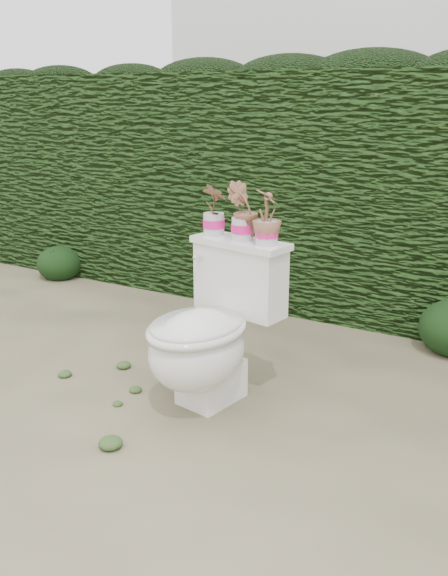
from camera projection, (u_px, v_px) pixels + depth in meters
The scene contains 8 objects.
ground at pixel (268, 394), 3.09m from camera, with size 60.00×60.00×0.00m, color gray.
hedge at pixel (371, 194), 4.18m from camera, with size 8.00×1.00×1.60m, color #294B19.
toilet at pixel (208, 334), 2.91m from camera, with size 0.57×0.75×0.78m.
potted_plant_left at pixel (214, 211), 3.03m from camera, with size 0.13×0.09×0.24m, color #33651F.
potted_plant_center at pixel (242, 213), 2.91m from camera, with size 0.15×0.12×0.27m, color #33651F.
potted_plant_right at pixel (267, 219), 2.83m from camera, with size 0.14×0.14×0.25m, color #33651F.
liriope_clump_0 at pixel (59, 260), 5.03m from camera, with size 0.37×0.37×0.30m, color #173211.
liriope_clump_1 at pixel (244, 291), 4.29m from camera, with size 0.32×0.32×0.26m, color #173211.
Camera 1 is at (1.17, -2.53, 1.44)m, focal length 38.00 mm.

